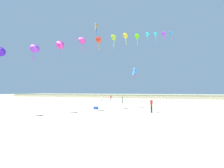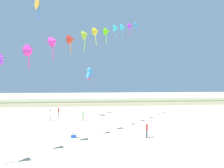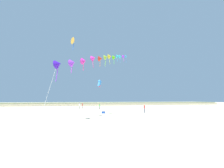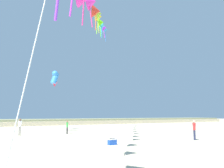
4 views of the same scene
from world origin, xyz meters
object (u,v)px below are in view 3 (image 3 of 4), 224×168
at_px(person_near_right, 82,105).
at_px(person_mid_center, 100,106).
at_px(large_kite_mid_trail, 74,41).
at_px(person_far_left, 144,108).
at_px(person_near_left, 80,105).
at_px(beach_cooler, 103,112).
at_px(large_kite_low_lead, 99,83).

relative_size(person_near_right, person_mid_center, 1.06).
distance_m(person_near_right, large_kite_mid_trail, 17.88).
xyz_separation_m(person_far_left, large_kite_mid_trail, (-13.63, 14.30, 17.40)).
relative_size(person_near_left, beach_cooler, 3.05).
bearing_deg(person_far_left, beach_cooler, 172.18).
bearing_deg(person_near_left, large_kite_mid_trail, 142.82).
distance_m(person_near_left, person_near_right, 4.23).
height_order(large_kite_low_lead, large_kite_mid_trail, large_kite_mid_trail).
bearing_deg(person_mid_center, person_near_left, 172.56).
distance_m(person_far_left, beach_cooler, 7.79).
distance_m(person_near_left, person_far_left, 17.35).
bearing_deg(beach_cooler, large_kite_low_lead, 83.46).
bearing_deg(person_near_left, person_mid_center, -7.44).
relative_size(person_near_left, person_far_left, 1.06).
distance_m(person_far_left, large_kite_mid_trail, 26.33).
bearing_deg(large_kite_low_lead, person_far_left, -75.20).
bearing_deg(person_mid_center, large_kite_mid_trail, 162.96).
xyz_separation_m(person_mid_center, large_kite_mid_trail, (-6.96, 2.13, 17.51)).
xyz_separation_m(person_near_left, person_mid_center, (5.01, -0.65, -0.16)).
height_order(person_near_left, large_kite_mid_trail, large_kite_mid_trail).
height_order(person_far_left, large_kite_low_lead, large_kite_low_lead).
bearing_deg(person_near_right, beach_cooler, -78.89).
bearing_deg(person_mid_center, beach_cooler, -95.21).
relative_size(person_near_right, large_kite_low_lead, 0.65).
relative_size(person_near_right, beach_cooler, 2.72).
bearing_deg(large_kite_mid_trail, beach_cooler, -65.83).
bearing_deg(beach_cooler, person_near_right, 101.11).
distance_m(large_kite_low_lead, beach_cooler, 21.02).
distance_m(person_far_left, large_kite_low_lead, 22.32).
xyz_separation_m(person_far_left, large_kite_low_lead, (-5.44, 20.59, 6.67)).
relative_size(person_mid_center, person_far_left, 0.89).
bearing_deg(person_far_left, person_near_left, 132.32).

